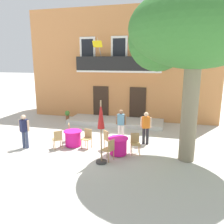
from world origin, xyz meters
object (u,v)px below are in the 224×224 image
at_px(cafe_chair_near_tree_0, 87,137).
at_px(pedestrian_by_tree, 24,130).
at_px(cafe_table_near_tree, 73,138).
at_px(cafe_chair_middle_1, 108,138).
at_px(cafe_chair_middle_0, 135,142).
at_px(cafe_chair_near_tree_2, 58,138).
at_px(pedestrian_near_entrance, 146,126).
at_px(pedestrian_mid_plaza, 121,123).
at_px(plane_tree, 193,32).
at_px(cafe_table_middle, 118,146).
at_px(cafe_chair_middle_2, 109,149).
at_px(cafe_chair_near_tree_1, 71,131).
at_px(cafe_umbrella, 101,123).
at_px(ground_planter_left, 67,115).

bearing_deg(cafe_chair_near_tree_0, pedestrian_by_tree, -165.39).
relative_size(cafe_table_near_tree, cafe_chair_middle_1, 0.95).
distance_m(cafe_chair_near_tree_0, cafe_chair_middle_0, 2.28).
bearing_deg(cafe_chair_near_tree_2, pedestrian_near_entrance, 23.56).
relative_size(pedestrian_near_entrance, pedestrian_mid_plaza, 1.00).
relative_size(plane_tree, cafe_chair_middle_0, 7.34).
relative_size(cafe_chair_near_tree_2, cafe_chair_middle_1, 1.00).
distance_m(cafe_table_near_tree, cafe_table_middle, 2.38).
xyz_separation_m(cafe_table_middle, cafe_chair_middle_2, (-0.21, -0.72, 0.14)).
relative_size(cafe_table_middle, cafe_chair_middle_1, 0.95).
height_order(cafe_table_middle, cafe_chair_middle_1, cafe_chair_middle_1).
bearing_deg(cafe_chair_middle_2, cafe_chair_near_tree_1, 144.03).
bearing_deg(cafe_table_middle, pedestrian_by_tree, -175.34).
xyz_separation_m(cafe_table_near_tree, cafe_chair_near_tree_0, (0.75, -0.07, 0.14)).
xyz_separation_m(cafe_chair_middle_2, pedestrian_by_tree, (-4.18, 0.37, 0.38)).
distance_m(cafe_table_near_tree, cafe_chair_near_tree_0, 0.77).
bearing_deg(cafe_chair_near_tree_2, pedestrian_by_tree, -171.03).
bearing_deg(cafe_chair_middle_2, pedestrian_near_entrance, 62.01).
distance_m(cafe_table_near_tree, cafe_chair_middle_2, 2.43).
xyz_separation_m(cafe_chair_near_tree_0, cafe_umbrella, (1.12, -1.37, 1.14)).
xyz_separation_m(cafe_chair_middle_0, cafe_chair_middle_1, (-1.29, 0.16, 0.00)).
relative_size(cafe_chair_middle_1, cafe_chair_middle_2, 1.00).
xyz_separation_m(cafe_table_near_tree, cafe_chair_middle_1, (1.74, 0.02, 0.14)).
xyz_separation_m(cafe_chair_middle_0, cafe_chair_middle_2, (-0.90, -1.02, 0.00)).
bearing_deg(pedestrian_mid_plaza, plane_tree, -27.62).
xyz_separation_m(plane_tree, cafe_chair_near_tree_0, (-4.36, 0.15, -4.52)).
relative_size(cafe_chair_middle_1, pedestrian_mid_plaza, 0.56).
bearing_deg(cafe_table_near_tree, cafe_table_middle, -10.75).
relative_size(cafe_chair_middle_1, pedestrian_near_entrance, 0.56).
xyz_separation_m(cafe_chair_near_tree_1, cafe_chair_middle_0, (3.41, -0.79, 0.00)).
bearing_deg(cafe_chair_near_tree_0, cafe_chair_middle_1, 5.09).
xyz_separation_m(cafe_chair_near_tree_0, cafe_table_middle, (1.58, -0.37, -0.14)).
bearing_deg(pedestrian_mid_plaza, cafe_chair_near_tree_0, -131.96).
distance_m(cafe_chair_near_tree_1, cafe_chair_near_tree_2, 1.21).
xyz_separation_m(cafe_umbrella, pedestrian_near_entrance, (1.47, 2.56, -0.75)).
bearing_deg(cafe_chair_near_tree_1, ground_planter_left, 118.18).
bearing_deg(cafe_chair_near_tree_0, cafe_umbrella, -50.71).
relative_size(cafe_table_near_tree, cafe_chair_near_tree_2, 0.95).
distance_m(ground_planter_left, pedestrian_mid_plaza, 5.47).
distance_m(cafe_table_near_tree, cafe_chair_middle_1, 1.74).
distance_m(plane_tree, cafe_chair_middle_1, 5.64).
distance_m(cafe_table_middle, pedestrian_mid_plaza, 1.91).
distance_m(cafe_chair_near_tree_2, pedestrian_mid_plaza, 3.23).
height_order(cafe_table_near_tree, cafe_chair_middle_0, cafe_chair_middle_0).
relative_size(cafe_chair_middle_2, pedestrian_near_entrance, 0.56).
distance_m(cafe_umbrella, pedestrian_mid_plaza, 2.92).
xyz_separation_m(cafe_table_middle, cafe_umbrella, (-0.46, -0.99, 1.27)).
bearing_deg(plane_tree, pedestrian_mid_plaza, 152.38).
height_order(cafe_chair_near_tree_2, cafe_chair_middle_0, same).
xyz_separation_m(ground_planter_left, pedestrian_near_entrance, (5.77, -3.35, 0.54)).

